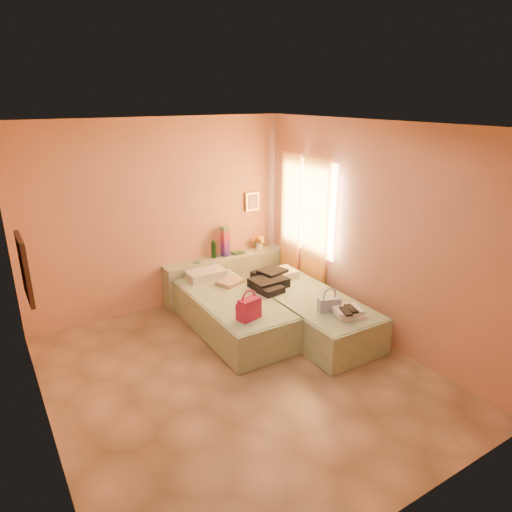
{
  "coord_description": "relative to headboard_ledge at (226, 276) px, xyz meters",
  "views": [
    {
      "loc": [
        -2.23,
        -3.94,
        3.08
      ],
      "look_at": [
        0.77,
        0.85,
        1.07
      ],
      "focal_mm": 32.0,
      "sensor_mm": 36.0,
      "label": 1
    }
  ],
  "objects": [
    {
      "name": "khaki_garment",
      "position": [
        -0.3,
        -0.7,
        0.2
      ],
      "size": [
        0.42,
        0.38,
        0.06
      ],
      "primitive_type": "cube",
      "rotation": [
        0.0,
        0.0,
        0.34
      ],
      "color": "tan",
      "rests_on": "bed_left"
    },
    {
      "name": "sandal_pair",
      "position": [
        0.4,
        -2.41,
        0.29
      ],
      "size": [
        0.25,
        0.28,
        0.02
      ],
      "primitive_type": "cube",
      "rotation": [
        0.0,
        0.0,
        -0.37
      ],
      "color": "black",
      "rests_on": "towel_stack"
    },
    {
      "name": "ground",
      "position": [
        -0.98,
        -2.1,
        -0.33
      ],
      "size": [
        4.5,
        4.5,
        0.0
      ],
      "primitive_type": "plane",
      "color": "tan",
      "rests_on": "ground"
    },
    {
      "name": "green_book",
      "position": [
        0.24,
        0.03,
        0.34
      ],
      "size": [
        0.19,
        0.14,
        0.03
      ],
      "primitive_type": "cube",
      "rotation": [
        0.0,
        0.0,
        -0.08
      ],
      "color": "#294D36",
      "rests_on": "headboard_ledge"
    },
    {
      "name": "bed_left",
      "position": [
        -0.51,
        -1.11,
        -0.08
      ],
      "size": [
        0.93,
        2.01,
        0.5
      ],
      "primitive_type": "cube",
      "rotation": [
        0.0,
        0.0,
        -0.01
      ],
      "color": "#A4C19B",
      "rests_on": "ground"
    },
    {
      "name": "magenta_handbag",
      "position": [
        -0.63,
        -1.76,
        0.31
      ],
      "size": [
        0.32,
        0.22,
        0.27
      ],
      "primitive_type": "cube",
      "rotation": [
        0.0,
        0.0,
        0.21
      ],
      "color": "#AD1542",
      "rests_on": "bed_left"
    },
    {
      "name": "small_dish",
      "position": [
        -0.5,
        -0.03,
        0.34
      ],
      "size": [
        0.14,
        0.14,
        0.03
      ],
      "primitive_type": "cylinder",
      "rotation": [
        0.0,
        0.0,
        0.39
      ],
      "color": "#447E5B",
      "rests_on": "headboard_ledge"
    },
    {
      "name": "towel_stack",
      "position": [
        0.46,
        -2.36,
        0.23
      ],
      "size": [
        0.43,
        0.4,
        0.1
      ],
      "primitive_type": "cube",
      "rotation": [
        0.0,
        0.0,
        -0.36
      ],
      "color": "silver",
      "rests_on": "bed_right"
    },
    {
      "name": "room_walls",
      "position": [
        -0.77,
        -1.53,
        1.46
      ],
      "size": [
        4.02,
        4.51,
        2.81
      ],
      "color": "tan",
      "rests_on": "ground"
    },
    {
      "name": "water_bottle",
      "position": [
        -0.18,
        0.05,
        0.46
      ],
      "size": [
        0.09,
        0.09,
        0.27
      ],
      "primitive_type": "cylinder",
      "rotation": [
        0.0,
        0.0,
        -0.25
      ],
      "color": "#133619",
      "rests_on": "headboard_ledge"
    },
    {
      "name": "bed_right",
      "position": [
        0.39,
        -1.7,
        -0.08
      ],
      "size": [
        0.93,
        2.01,
        0.5
      ],
      "primitive_type": "cube",
      "rotation": [
        0.0,
        0.0,
        -0.01
      ],
      "color": "#A4C19B",
      "rests_on": "ground"
    },
    {
      "name": "clothes_pile",
      "position": [
        0.15,
        -1.08,
        0.26
      ],
      "size": [
        0.59,
        0.59,
        0.16
      ],
      "primitive_type": "cube",
      "rotation": [
        0.0,
        0.0,
        0.08
      ],
      "color": "black",
      "rests_on": "bed_right"
    },
    {
      "name": "headboard_ledge",
      "position": [
        0.0,
        0.0,
        0.0
      ],
      "size": [
        2.05,
        0.3,
        0.65
      ],
      "primitive_type": "cube",
      "color": "#ADBA98",
      "rests_on": "ground"
    },
    {
      "name": "blue_handbag",
      "position": [
        0.33,
        -2.13,
        0.26
      ],
      "size": [
        0.3,
        0.21,
        0.18
      ],
      "primitive_type": "cube",
      "rotation": [
        0.0,
        0.0,
        -0.36
      ],
      "color": "#3A588C",
      "rests_on": "bed_right"
    },
    {
      "name": "flower_vase",
      "position": [
        0.65,
        0.03,
        0.46
      ],
      "size": [
        0.25,
        0.25,
        0.28
      ],
      "primitive_type": "cube",
      "rotation": [
        0.0,
        0.0,
        -0.17
      ],
      "color": "silver",
      "rests_on": "headboard_ledge"
    },
    {
      "name": "rainbow_box",
      "position": [
        0.02,
        0.04,
        0.57
      ],
      "size": [
        0.12,
        0.12,
        0.49
      ],
      "primitive_type": "cube",
      "rotation": [
        0.0,
        0.0,
        0.14
      ],
      "color": "#AD1542",
      "rests_on": "headboard_ledge"
    }
  ]
}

